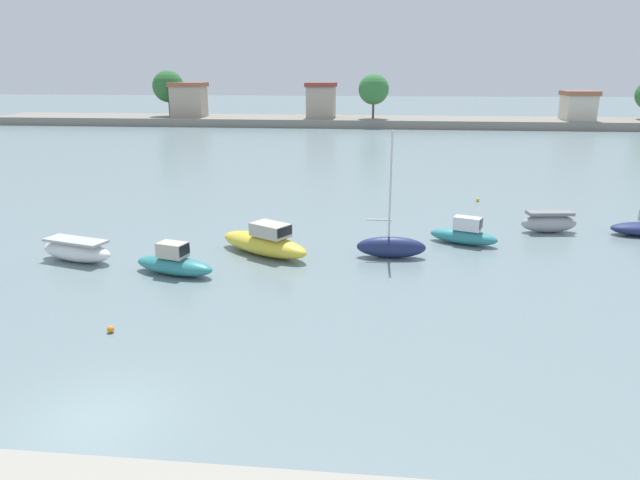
{
  "coord_description": "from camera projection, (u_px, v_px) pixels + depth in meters",
  "views": [
    {
      "loc": [
        7.39,
        -12.74,
        9.01
      ],
      "look_at": [
        4.44,
        14.99,
        0.75
      ],
      "focal_mm": 32.32,
      "sensor_mm": 36.0,
      "label": 1
    }
  ],
  "objects": [
    {
      "name": "moored_boat_5",
      "position": [
        464.0,
        234.0,
        30.88
      ],
      "size": [
        3.81,
        2.44,
        1.5
      ],
      "rotation": [
        0.0,
        0.0,
        -0.38
      ],
      "color": "teal",
      "rests_on": "ground"
    },
    {
      "name": "mooring_buoy_0",
      "position": [
        111.0,
        329.0,
        20.51
      ],
      "size": [
        0.25,
        0.25,
        0.25
      ],
      "primitive_type": "sphere",
      "color": "orange",
      "rests_on": "ground"
    },
    {
      "name": "ground_plane",
      "position": [
        97.0,
        419.0,
        15.45
      ],
      "size": [
        400.0,
        400.0,
        0.0
      ],
      "primitive_type": "plane",
      "color": "slate"
    },
    {
      "name": "distant_shoreline",
      "position": [
        350.0,
        113.0,
        96.44
      ],
      "size": [
        118.63,
        11.62,
        8.94
      ],
      "color": "gray",
      "rests_on": "ground"
    },
    {
      "name": "moored_boat_4",
      "position": [
        391.0,
        246.0,
        28.61
      ],
      "size": [
        3.45,
        1.04,
        6.27
      ],
      "rotation": [
        0.0,
        0.0,
        0.02
      ],
      "color": "navy",
      "rests_on": "ground"
    },
    {
      "name": "mooring_buoy_1",
      "position": [
        478.0,
        200.0,
        40.97
      ],
      "size": [
        0.26,
        0.26,
        0.26
      ],
      "primitive_type": "sphere",
      "color": "yellow",
      "rests_on": "ground"
    },
    {
      "name": "moored_boat_6",
      "position": [
        549.0,
        222.0,
        33.08
      ],
      "size": [
        3.31,
        1.44,
        1.22
      ],
      "rotation": [
        0.0,
        0.0,
        0.13
      ],
      "color": "#9E9EA3",
      "rests_on": "ground"
    },
    {
      "name": "moored_boat_2",
      "position": [
        174.0,
        263.0,
        26.29
      ],
      "size": [
        4.18,
        2.26,
        1.5
      ],
      "rotation": [
        0.0,
        0.0,
        -0.27
      ],
      "color": "teal",
      "rests_on": "ground"
    },
    {
      "name": "moored_boat_3",
      "position": [
        265.0,
        242.0,
        29.05
      ],
      "size": [
        5.49,
        4.19,
        1.69
      ],
      "rotation": [
        0.0,
        0.0,
        -0.55
      ],
      "color": "yellow",
      "rests_on": "ground"
    },
    {
      "name": "moored_boat_1",
      "position": [
        77.0,
        251.0,
        28.1
      ],
      "size": [
        4.2,
        2.35,
        1.1
      ],
      "rotation": [
        0.0,
        0.0,
        -0.28
      ],
      "color": "white",
      "rests_on": "ground"
    }
  ]
}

